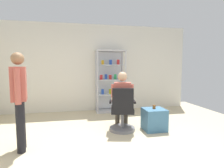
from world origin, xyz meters
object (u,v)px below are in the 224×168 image
seated_shopkeeper (122,97)px  office_chair (122,113)px  storage_crate (154,119)px  tea_glass (154,107)px  standing_customer (19,95)px  display_cabinet_main (110,81)px

seated_shopkeeper → office_chair: bearing=-102.3°
storage_crate → tea_glass: bearing=84.4°
storage_crate → tea_glass: size_ratio=5.84×
standing_customer → display_cabinet_main: bearing=49.7°
display_cabinet_main → seated_shopkeeper: (-0.04, -1.63, -0.25)m
storage_crate → tea_glass: (0.00, 0.02, 0.28)m
seated_shopkeeper → storage_crate: size_ratio=2.72×
storage_crate → standing_customer: 2.72m
display_cabinet_main → storage_crate: display_cabinet_main is taller
standing_customer → storage_crate: bearing=9.8°
office_chair → display_cabinet_main: bearing=87.6°
office_chair → seated_shopkeeper: seated_shopkeeper is taller
display_cabinet_main → office_chair: (-0.08, -1.79, -0.57)m
display_cabinet_main → tea_glass: 2.00m
storage_crate → standing_customer: size_ratio=0.29×
display_cabinet_main → standing_customer: (-1.96, -2.31, -0.03)m
seated_shopkeeper → storage_crate: bearing=-19.2°
seated_shopkeeper → display_cabinet_main: bearing=88.6°
display_cabinet_main → seated_shopkeeper: size_ratio=1.47×
display_cabinet_main → tea_glass: bearing=-71.0°
storage_crate → tea_glass: tea_glass is taller
seated_shopkeeper → tea_glass: 0.73m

